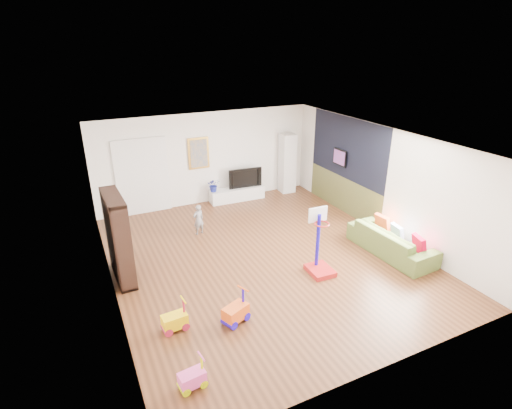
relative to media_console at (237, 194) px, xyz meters
name	(u,v)px	position (x,y,z in m)	size (l,w,h in m)	color
floor	(264,257)	(-0.82, -3.46, -0.20)	(6.50, 7.50, 0.00)	brown
ceiling	(265,141)	(-0.82, -3.46, 2.50)	(6.50, 7.50, 0.00)	white
wall_back	(207,159)	(-0.82, 0.29, 1.15)	(6.50, 0.00, 2.70)	white
wall_front	(386,296)	(-0.82, -7.21, 1.15)	(6.50, 0.00, 2.70)	silver
wall_left	(106,232)	(-4.07, -3.46, 1.15)	(0.00, 7.50, 2.70)	silver
wall_right	(381,181)	(2.43, -3.46, 1.15)	(0.00, 7.50, 2.70)	white
navy_accent	(347,148)	(2.41, -2.06, 1.65)	(0.01, 3.20, 1.70)	black
olive_wainscot	(343,194)	(2.41, -2.06, 0.30)	(0.01, 3.20, 1.00)	brown
doorway	(143,178)	(-2.72, 0.25, 0.85)	(1.45, 0.06, 2.10)	white
painting_back	(199,153)	(-1.07, 0.25, 1.35)	(0.62, 0.06, 0.92)	gold
artwork_right	(340,157)	(2.35, -1.86, 1.35)	(0.04, 0.56, 0.46)	#7F3F8C
media_console	(237,194)	(0.00, 0.00, 0.00)	(1.69, 0.42, 0.39)	white
tall_cabinet	(287,163)	(1.75, 0.01, 0.75)	(0.44, 0.44, 1.89)	white
bookshelf	(118,238)	(-3.83, -2.93, 0.72)	(0.33, 1.25, 1.83)	black
sofa	(391,241)	(1.91, -4.57, 0.11)	(2.13, 0.83, 0.62)	#566C2E
basketball_hoop	(322,243)	(-0.04, -4.57, 0.52)	(0.49, 0.60, 1.44)	#AA1D1C
ride_on_yellow	(174,316)	(-3.29, -5.00, 0.08)	(0.42, 0.26, 0.56)	yellow
ride_on_orange	(235,307)	(-2.28, -5.26, 0.11)	(0.46, 0.28, 0.61)	#ED5818
ride_on_pink	(192,374)	(-3.39, -6.31, 0.05)	(0.37, 0.23, 0.50)	#F14BAB
child	(198,220)	(-1.78, -1.70, 0.20)	(0.29, 0.19, 0.79)	gray
tv	(244,177)	(0.26, 0.04, 0.50)	(1.04, 0.14, 0.60)	black
vase_plant	(214,185)	(-0.74, 0.02, 0.40)	(0.37, 0.32, 0.41)	navy
pillow_left	(419,244)	(2.08, -5.20, 0.29)	(0.10, 0.39, 0.39)	#B60125
pillow_center	(397,232)	(2.08, -4.55, 0.29)	(0.10, 0.37, 0.37)	silver
pillow_right	(382,223)	(2.13, -3.99, 0.29)	(0.10, 0.39, 0.39)	red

